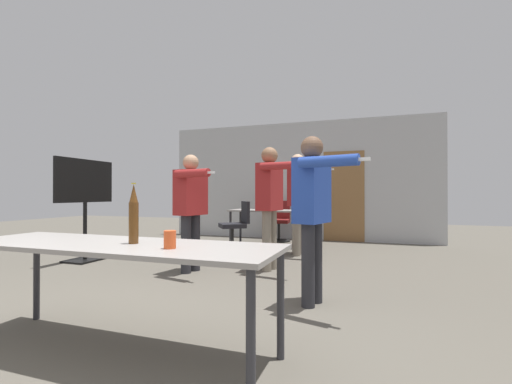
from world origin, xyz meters
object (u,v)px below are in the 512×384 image
office_chair_near_pushed (279,222)px  beer_bottle (134,215)px  drink_cup (170,240)px  person_left_plaid (299,194)px  person_center_tall (270,195)px  office_chair_mid_tucked (236,227)px  person_near_casual (191,202)px  person_far_watching (313,203)px  tv_screen (85,197)px

office_chair_near_pushed → beer_bottle: 5.73m
drink_cup → person_left_plaid: bearing=91.1°
person_center_tall → drink_cup: bearing=13.4°
office_chair_mid_tucked → person_left_plaid: bearing=-130.4°
drink_cup → person_near_casual: bearing=116.9°
person_center_tall → person_far_watching: 1.55m
person_left_plaid → person_near_casual: 2.11m
drink_cup → person_far_watching: bearing=67.8°
tv_screen → beer_bottle: size_ratio=4.01×
person_near_casual → person_far_watching: bearing=77.0°
person_near_casual → drink_cup: (1.20, -2.37, -0.17)m
person_center_tall → person_far_watching: bearing=41.4°
person_far_watching → person_center_tall: bearing=-132.7°
office_chair_near_pushed → tv_screen: bearing=48.3°
person_center_tall → office_chair_near_pushed: size_ratio=1.89×
person_center_tall → office_chair_near_pushed: 3.10m
person_left_plaid → office_chair_near_pushed: person_left_plaid is taller
office_chair_mid_tucked → beer_bottle: beer_bottle is taller
tv_screen → person_center_tall: bearing=-83.9°
person_near_casual → beer_bottle: person_near_casual is taller
office_chair_near_pushed → drink_cup: bearing=92.5°
tv_screen → drink_cup: size_ratio=14.90×
beer_bottle → office_chair_near_pushed: bearing=95.3°
person_near_casual → beer_bottle: (0.86, -2.27, -0.04)m
person_left_plaid → drink_cup: bearing=4.1°
office_chair_mid_tucked → person_near_casual: bearing=148.3°
office_chair_mid_tucked → office_chair_near_pushed: bearing=-51.4°
person_left_plaid → person_center_tall: size_ratio=1.03×
person_center_tall → beer_bottle: bearing=6.2°
tv_screen → office_chair_mid_tucked: tv_screen is taller
person_near_casual → beer_bottle: 2.42m
person_left_plaid → beer_bottle: person_left_plaid is taller
person_left_plaid → person_near_casual: size_ratio=1.10×
person_left_plaid → drink_cup: 4.16m
person_far_watching → office_chair_near_pushed: (-1.49, 4.27, -0.56)m
office_chair_near_pushed → person_far_watching: bearing=103.2°
person_center_tall → beer_bottle: size_ratio=4.27×
tv_screen → office_chair_mid_tucked: 2.66m
office_chair_mid_tucked → drink_cup: 4.47m
office_chair_near_pushed → drink_cup: 5.86m
person_far_watching → beer_bottle: size_ratio=4.02×
beer_bottle → person_near_casual: bearing=110.7°
person_near_casual → office_chair_near_pushed: (0.33, 3.41, -0.54)m
office_chair_near_pushed → drink_cup: (0.87, -5.78, 0.37)m
beer_bottle → drink_cup: beer_bottle is taller
person_left_plaid → office_chair_near_pushed: size_ratio=1.94×
office_chair_mid_tucked → office_chair_near_pushed: size_ratio=1.02×
person_near_casual → office_chair_mid_tucked: 1.97m
person_center_tall → drink_cup: size_ratio=15.85×
person_far_watching → office_chair_mid_tucked: person_far_watching is taller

